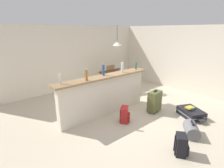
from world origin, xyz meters
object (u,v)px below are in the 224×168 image
bottle_blue (104,70)px  suitcase_upright_olive (155,101)px  bottle_white (60,79)px  dining_chair_far_side (109,74)px  bottle_green (136,66)px  pendant_lamp (117,44)px  backpack_red (125,115)px  suitcase_flat_black (191,113)px  backpack_black (181,145)px  book_stack (191,108)px  bottle_clear (122,67)px  duffel_bag_grey (191,130)px  bottle_amber (86,75)px  dining_chair_near_partition (126,80)px  dining_table (116,74)px

bottle_blue → suitcase_upright_olive: (1.20, -0.88, -0.95)m
suitcase_upright_olive → bottle_blue: bearing=143.8°
bottle_white → dining_chair_far_side: bottle_white is taller
bottle_blue → bottle_green: size_ratio=1.27×
pendant_lamp → suitcase_upright_olive: size_ratio=1.16×
dining_chair_far_side → backpack_red: bearing=-121.2°
suitcase_flat_black → backpack_black: 1.78m
suitcase_flat_black → book_stack: (-0.01, 0.02, 0.15)m
bottle_clear → duffel_bag_grey: bearing=-84.5°
duffel_bag_grey → suitcase_flat_black: bearing=26.9°
bottle_amber → pendant_lamp: pendant_lamp is taller
bottle_green → dining_chair_far_side: 2.11m
bottle_clear → dining_chair_far_side: bearing=61.2°
suitcase_flat_black → backpack_red: 1.90m
dining_chair_near_partition → book_stack: bearing=-88.7°
bottle_green → dining_table: (0.40, 1.45, -0.61)m
bottle_green → suitcase_upright_olive: (-0.05, -0.84, -0.92)m
dining_chair_near_partition → suitcase_upright_olive: bearing=-105.3°
bottle_blue → backpack_red: size_ratio=0.70×
bottle_clear → dining_table: bottle_clear is taller
bottle_white → backpack_black: 2.91m
dining_table → book_stack: size_ratio=3.51×
backpack_black → suitcase_upright_olive: 1.87m
bottle_white → bottle_clear: 1.88m
backpack_red → backpack_black: 1.61m
dining_chair_far_side → suitcase_upright_olive: 2.82m
dining_chair_far_side → duffel_bag_grey: bearing=-102.0°
bottle_clear → backpack_black: 2.61m
duffel_bag_grey → bottle_blue: bearing=111.1°
dining_table → duffel_bag_grey: dining_table is taller
bottle_blue → book_stack: 2.64m
bottle_blue → duffel_bag_grey: bearing=-68.9°
bottle_clear → dining_chair_far_side: 2.35m
pendant_lamp → suitcase_upright_olive: 2.69m
bottle_blue → suitcase_flat_black: (1.74, -1.74, -1.17)m
backpack_black → suitcase_upright_olive: bearing=53.0°
bottle_amber → bottle_green: (1.89, 0.11, -0.02)m
bottle_green → book_stack: bottle_green is taller
suitcase_flat_black → dining_chair_near_partition: bearing=91.5°
backpack_black → bottle_amber: bearing=107.6°
duffel_bag_grey → backpack_black: bearing=-167.2°
dining_chair_near_partition → duffel_bag_grey: bearing=-105.2°
suitcase_flat_black → suitcase_upright_olive: 1.04m
book_stack → suitcase_flat_black: bearing=-69.2°
bottle_blue → backpack_red: 1.33m
dining_table → suitcase_flat_black: 3.19m
bottle_amber → suitcase_upright_olive: (1.83, -0.73, -0.95)m
bottle_blue → suitcase_flat_black: bottle_blue is taller
bottle_green → dining_chair_far_side: (0.46, 1.93, -0.74)m
dining_table → duffel_bag_grey: 3.72m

